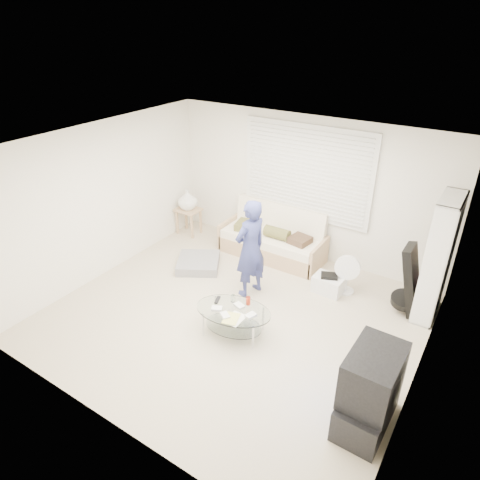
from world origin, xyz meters
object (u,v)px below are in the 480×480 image
Objects in this scene: bookshelf at (438,259)px; coffee_table at (234,314)px; tv_unit at (370,390)px; futon_sofa at (273,240)px.

bookshelf reaches higher than coffee_table.
bookshelf is at bearing 86.97° from tv_unit.
bookshelf is 1.90× the size of tv_unit.
coffee_table is (0.59, -2.17, 0.01)m from futon_sofa.
tv_unit is (2.59, -2.62, 0.17)m from futon_sofa.
futon_sofa is at bearing 105.28° from coffee_table.
bookshelf reaches higher than futon_sofa.
tv_unit is at bearing -12.59° from coffee_table.
tv_unit is at bearing -93.03° from bookshelf.
coffee_table is at bearing -137.82° from bookshelf.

